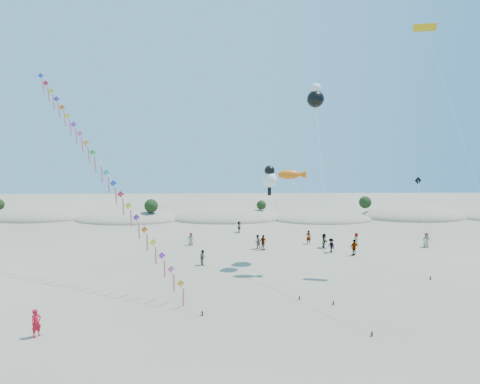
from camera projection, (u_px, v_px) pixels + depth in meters
name	position (u px, v px, depth m)	size (l,w,h in m)	color
ground	(215.00, 369.00, 22.18)	(160.00, 160.00, 0.00)	#796D54
dune_ridge	(232.00, 218.00, 66.99)	(145.30, 11.49, 5.57)	gray
kite_train	(100.00, 165.00, 36.30)	(18.60, 16.45, 20.16)	#3F2D1E
fish_kite	(292.00, 175.00, 38.17)	(4.66, 14.06, 9.96)	#3F2D1E
cartoon_kite_low	(270.00, 178.00, 40.04)	(2.42, 9.97, 10.28)	#3F2D1E
cartoon_kite_high	(316.00, 97.00, 42.33)	(2.11, 14.40, 18.78)	#3F2D1E
parafoil_kite	(427.00, 34.00, 37.71)	(2.55, 14.10, 23.77)	#3F2D1E
dark_kite	(421.00, 206.00, 42.91)	(3.45, 9.88, 8.73)	#3F2D1E
flyer_foreground	(36.00, 323.00, 25.78)	(0.67, 0.44, 1.84)	red
beachgoers	(298.00, 241.00, 48.06)	(29.39, 16.48, 1.82)	slate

